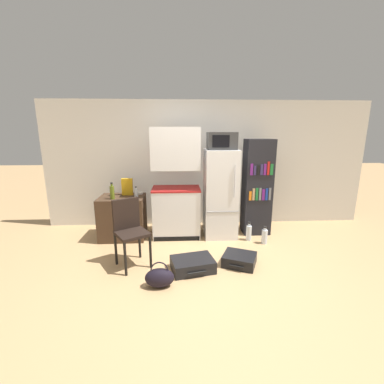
{
  "coord_description": "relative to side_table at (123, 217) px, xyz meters",
  "views": [
    {
      "loc": [
        -0.39,
        -3.13,
        1.86
      ],
      "look_at": [
        -0.17,
        0.85,
        0.93
      ],
      "focal_mm": 24.0,
      "sensor_mm": 36.0,
      "label": 1
    }
  ],
  "objects": [
    {
      "name": "bottle_olive_oil",
      "position": [
        -0.12,
        -0.15,
        0.5
      ],
      "size": [
        0.07,
        0.07,
        0.29
      ],
      "color": "#566619",
      "rests_on": "side_table"
    },
    {
      "name": "cereal_box",
      "position": [
        0.08,
        0.13,
        0.53
      ],
      "size": [
        0.19,
        0.07,
        0.3
      ],
      "color": "gold",
      "rests_on": "side_table"
    },
    {
      "name": "bottle_milk_white",
      "position": [
        -0.17,
        0.08,
        0.44
      ],
      "size": [
        0.07,
        0.07,
        0.16
      ],
      "color": "white",
      "rests_on": "side_table"
    },
    {
      "name": "wall_back",
      "position": [
        1.59,
        0.71,
        0.85
      ],
      "size": [
        6.4,
        0.1,
        2.46
      ],
      "color": "beige",
      "rests_on": "ground_plane"
    },
    {
      "name": "suitcase_small_flat",
      "position": [
        1.18,
        -1.22,
        -0.29
      ],
      "size": [
        0.64,
        0.52,
        0.17
      ],
      "rotation": [
        0.0,
        0.0,
        0.22
      ],
      "color": "black",
      "rests_on": "ground_plane"
    },
    {
      "name": "microwave",
      "position": [
        1.75,
        0.01,
        1.34
      ],
      "size": [
        0.49,
        0.38,
        0.29
      ],
      "color": "#333333",
      "rests_on": "refrigerator"
    },
    {
      "name": "bookshelf",
      "position": [
        2.44,
        0.11,
        0.49
      ],
      "size": [
        0.49,
        0.4,
        1.74
      ],
      "color": "black",
      "rests_on": "ground_plane"
    },
    {
      "name": "suitcase_large_flat",
      "position": [
        1.86,
        -1.1,
        -0.3
      ],
      "size": [
        0.56,
        0.54,
        0.15
      ],
      "rotation": [
        0.0,
        0.0,
        -0.42
      ],
      "color": "black",
      "rests_on": "ground_plane"
    },
    {
      "name": "chair",
      "position": [
        0.3,
        -0.98,
        0.2
      ],
      "size": [
        0.55,
        0.55,
        0.95
      ],
      "rotation": [
        0.0,
        0.0,
        0.56
      ],
      "color": "black",
      "rests_on": "ground_plane"
    },
    {
      "name": "water_bottle_middle",
      "position": [
        2.45,
        -0.42,
        -0.25
      ],
      "size": [
        0.1,
        0.1,
        0.31
      ],
      "color": "silver",
      "rests_on": "ground_plane"
    },
    {
      "name": "bowl",
      "position": [
        0.28,
        0.19,
        0.39
      ],
      "size": [
        0.13,
        0.13,
        0.04
      ],
      "color": "silver",
      "rests_on": "side_table"
    },
    {
      "name": "ground_plane",
      "position": [
        1.39,
        -1.29,
        -0.38
      ],
      "size": [
        24.0,
        24.0,
        0.0
      ],
      "primitive_type": "plane",
      "color": "tan"
    },
    {
      "name": "refrigerator",
      "position": [
        1.75,
        0.01,
        0.41
      ],
      "size": [
        0.57,
        0.61,
        1.57
      ],
      "color": "white",
      "rests_on": "ground_plane"
    },
    {
      "name": "handbag",
      "position": [
        0.76,
        -1.59,
        -0.25
      ],
      "size": [
        0.36,
        0.2,
        0.33
      ],
      "color": "black",
      "rests_on": "ground_plane"
    },
    {
      "name": "bottle_clear_short",
      "position": [
        0.26,
        -0.01,
        0.45
      ],
      "size": [
        0.07,
        0.07,
        0.18
      ],
      "color": "silver",
      "rests_on": "side_table"
    },
    {
      "name": "side_table",
      "position": [
        0.0,
        0.0,
        0.0
      ],
      "size": [
        0.78,
        0.61,
        0.75
      ],
      "color": "#422D1E",
      "rests_on": "ground_plane"
    },
    {
      "name": "water_bottle_front",
      "position": [
        2.22,
        -0.27,
        -0.24
      ],
      "size": [
        0.09,
        0.09,
        0.34
      ],
      "color": "silver",
      "rests_on": "ground_plane"
    },
    {
      "name": "kitchen_hutch",
      "position": [
        0.96,
        0.03,
        0.53
      ],
      "size": [
        0.85,
        0.55,
        1.94
      ],
      "color": "white",
      "rests_on": "ground_plane"
    }
  ]
}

